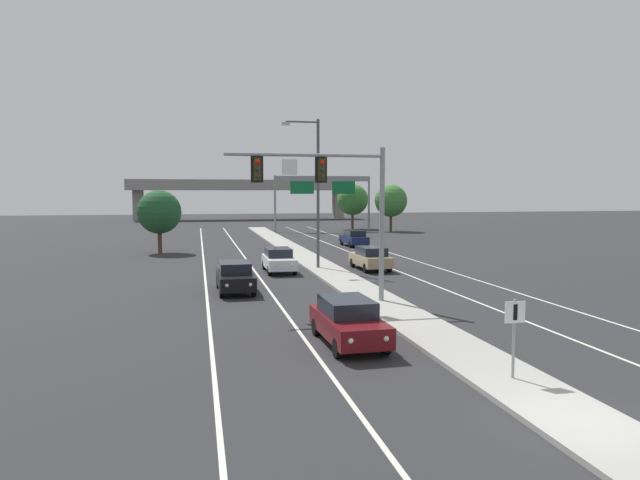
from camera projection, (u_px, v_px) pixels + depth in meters
The scene contains 19 objects.
ground_plane at pixel (580, 425), 12.95m from camera, with size 260.00×260.00×0.00m, color #28282B.
median_island at pixel (360, 290), 30.49m from camera, with size 2.40×110.00×0.15m, color #9E9B93.
lane_stripe_oncoming_center at pixel (258, 275), 36.33m from camera, with size 0.14×100.00×0.01m, color silver.
lane_stripe_receding_center at pixel (398, 271), 38.30m from camera, with size 0.14×100.00×0.01m, color silver.
edge_stripe_left at pixel (205, 277), 35.65m from camera, with size 0.14×100.00×0.01m, color silver.
edge_stripe_right at pixel (444, 270), 38.98m from camera, with size 0.14×100.00×0.01m, color silver.
overhead_signal_mast at pixel (333, 191), 26.28m from camera, with size 7.43×0.44×7.20m.
median_sign_post at pixel (514, 327), 15.69m from camera, with size 0.60×0.10×2.20m.
street_lamp_median at pixel (315, 184), 38.61m from camera, with size 2.58×0.28×10.00m.
car_oncoming_darkred at pixel (348, 321), 19.84m from camera, with size 1.92×4.51×1.58m.
car_oncoming_black at pixel (235, 276), 30.28m from camera, with size 1.88×4.49×1.58m.
car_oncoming_white at pixel (279, 260), 37.82m from camera, with size 1.82×4.47×1.58m.
car_receding_tan at pixel (371, 258), 38.90m from camera, with size 1.90×4.50×1.58m.
car_receding_navy at pixel (354, 238), 55.85m from camera, with size 1.93×4.51×1.58m.
highway_sign_gantry at pixel (323, 186), 77.12m from camera, with size 13.28×0.42×7.50m.
overpass_bridge at pixel (242, 190), 110.34m from camera, with size 42.40×6.40×7.65m.
tree_far_right_b at pixel (391, 201), 77.09m from camera, with size 4.37×4.37×6.32m.
tree_far_right_a at pixel (353, 200), 82.00m from camera, with size 4.46×4.46×6.45m.
tree_far_left_c at pixel (159, 212), 49.44m from camera, with size 3.77×3.77×5.46m.
Camera 1 is at (-8.39, -11.05, 5.27)m, focal length 32.14 mm.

